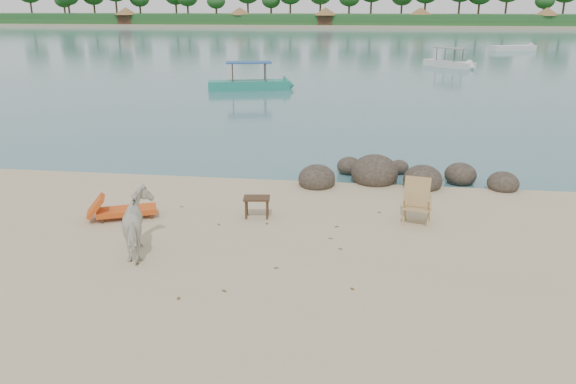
{
  "coord_description": "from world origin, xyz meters",
  "views": [
    {
      "loc": [
        2.29,
        -10.19,
        5.1
      ],
      "look_at": [
        0.62,
        2.0,
        1.0
      ],
      "focal_mm": 35.0,
      "sensor_mm": 36.0,
      "label": 1
    }
  ],
  "objects_px": {
    "cow": "(140,225)",
    "deck_chair": "(417,204)",
    "boat_near": "(249,66)",
    "side_table": "(257,208)",
    "boulders": "(393,176)",
    "lounge_chair": "(127,209)"
  },
  "relations": [
    {
      "from": "cow",
      "to": "side_table",
      "type": "bearing_deg",
      "value": -153.45
    },
    {
      "from": "side_table",
      "to": "lounge_chair",
      "type": "distance_m",
      "value": 3.26
    },
    {
      "from": "lounge_chair",
      "to": "boulders",
      "type": "bearing_deg",
      "value": 7.17
    },
    {
      "from": "boulders",
      "to": "side_table",
      "type": "xyz_separation_m",
      "value": [
        -3.52,
        -3.48,
        0.06
      ]
    },
    {
      "from": "cow",
      "to": "lounge_chair",
      "type": "distance_m",
      "value": 2.3
    },
    {
      "from": "lounge_chair",
      "to": "cow",
      "type": "bearing_deg",
      "value": -82.47
    },
    {
      "from": "boulders",
      "to": "lounge_chair",
      "type": "xyz_separation_m",
      "value": [
        -6.75,
        -3.96,
        0.07
      ]
    },
    {
      "from": "cow",
      "to": "side_table",
      "type": "height_order",
      "value": "cow"
    },
    {
      "from": "deck_chair",
      "to": "side_table",
      "type": "bearing_deg",
      "value": -165.72
    },
    {
      "from": "boat_near",
      "to": "side_table",
      "type": "bearing_deg",
      "value": -92.3
    },
    {
      "from": "cow",
      "to": "side_table",
      "type": "distance_m",
      "value": 3.22
    },
    {
      "from": "lounge_chair",
      "to": "boat_near",
      "type": "distance_m",
      "value": 23.2
    },
    {
      "from": "boat_near",
      "to": "lounge_chair",
      "type": "bearing_deg",
      "value": -100.37
    },
    {
      "from": "cow",
      "to": "deck_chair",
      "type": "relative_size",
      "value": 1.46
    },
    {
      "from": "cow",
      "to": "boat_near",
      "type": "xyz_separation_m",
      "value": [
        -2.77,
        25.07,
        0.76
      ]
    },
    {
      "from": "side_table",
      "to": "boulders",
      "type": "bearing_deg",
      "value": 37.37
    },
    {
      "from": "boulders",
      "to": "side_table",
      "type": "height_order",
      "value": "boulders"
    },
    {
      "from": "lounge_chair",
      "to": "boat_near",
      "type": "height_order",
      "value": "boat_near"
    },
    {
      "from": "cow",
      "to": "deck_chair",
      "type": "bearing_deg",
      "value": 179.89
    },
    {
      "from": "cow",
      "to": "deck_chair",
      "type": "xyz_separation_m",
      "value": [
        6.01,
        2.55,
        -0.13
      ]
    },
    {
      "from": "cow",
      "to": "side_table",
      "type": "relative_size",
      "value": 2.41
    },
    {
      "from": "deck_chair",
      "to": "cow",
      "type": "bearing_deg",
      "value": -144.44
    }
  ]
}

